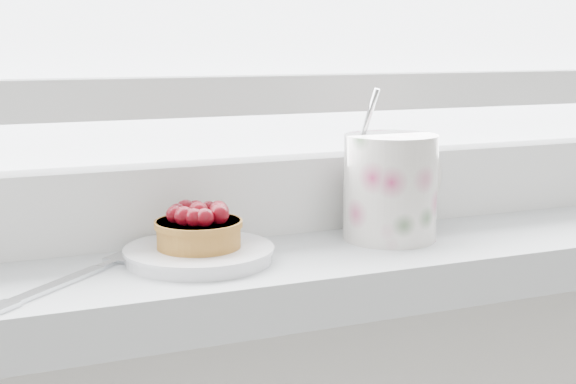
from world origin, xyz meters
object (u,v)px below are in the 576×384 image
floral_mug (392,184)px  raspberry_tart (199,227)px  fork (85,273)px  saucer (199,254)px

floral_mug → raspberry_tart: bearing=-177.6°
raspberry_tart → fork: bearing=-177.1°
fork → floral_mug: bearing=2.6°
saucer → floral_mug: 0.19m
saucer → raspberry_tart: bearing=-52.3°
raspberry_tart → fork: size_ratio=0.46×
raspberry_tart → saucer: bearing=127.7°
saucer → fork: 0.09m
raspberry_tart → floral_mug: floral_mug is taller
saucer → raspberry_tart: size_ratio=1.72×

